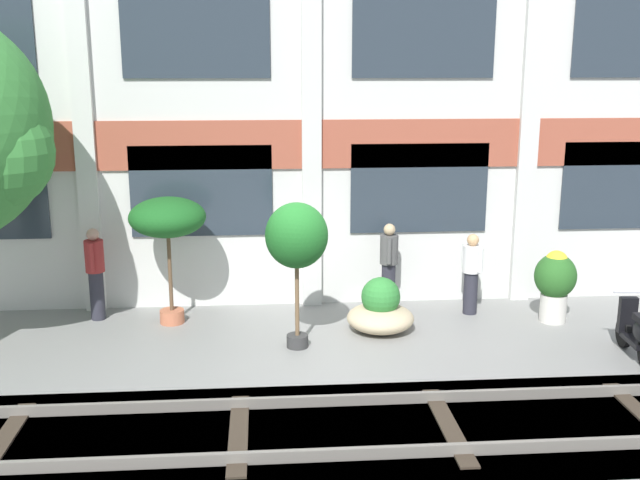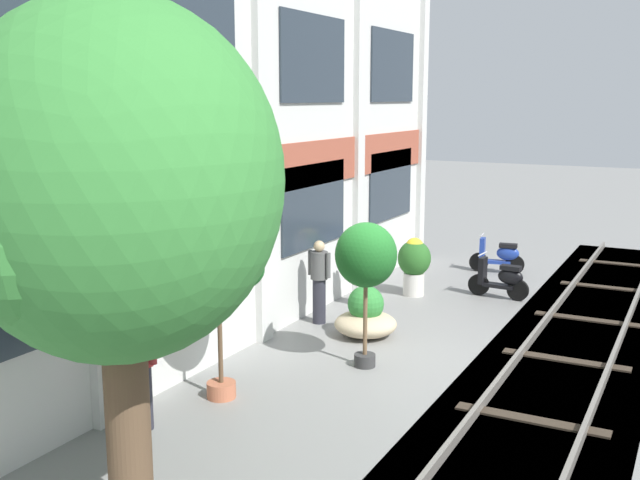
{
  "view_description": "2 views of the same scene",
  "coord_description": "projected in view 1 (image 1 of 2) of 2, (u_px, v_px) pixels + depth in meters",
  "views": [
    {
      "loc": [
        -0.93,
        -11.15,
        4.61
      ],
      "look_at": [
        0.04,
        1.22,
        1.63
      ],
      "focal_mm": 42.0,
      "sensor_mm": 36.0,
      "label": 1
    },
    {
      "loc": [
        -11.23,
        -4.36,
        4.39
      ],
      "look_at": [
        0.23,
        1.62,
        1.93
      ],
      "focal_mm": 42.0,
      "sensor_mm": 36.0,
      "label": 2
    }
  ],
  "objects": [
    {
      "name": "ground_plane",
      "position": [
        323.0,
        357.0,
        11.96
      ],
      "size": [
        80.0,
        80.0,
        0.0
      ],
      "primitive_type": "plane",
      "color": "gray"
    },
    {
      "name": "apartment_facade",
      "position": [
        310.0,
        118.0,
        13.99
      ],
      "size": [
        16.78,
        0.64,
        7.14
      ],
      "color": "silver",
      "rests_on": "ground"
    },
    {
      "name": "rail_tracks",
      "position": [
        339.0,
        440.0,
        9.6
      ],
      "size": [
        24.42,
        2.8,
        0.43
      ],
      "color": "#423F3A",
      "rests_on": "ground"
    },
    {
      "name": "potted_plant_wide_bowl",
      "position": [
        380.0,
        311.0,
        13.03
      ],
      "size": [
        1.17,
        1.17,
        0.96
      ],
      "color": "tan",
      "rests_on": "ground"
    },
    {
      "name": "potted_plant_glazed_jar",
      "position": [
        555.0,
        280.0,
        13.41
      ],
      "size": [
        0.74,
        0.74,
        1.32
      ],
      "color": "beige",
      "rests_on": "ground"
    },
    {
      "name": "potted_plant_low_pan",
      "position": [
        168.0,
        221.0,
        13.07
      ],
      "size": [
        1.34,
        1.34,
        2.3
      ],
      "color": "#B76647",
      "rests_on": "ground"
    },
    {
      "name": "potted_plant_tall_urn",
      "position": [
        297.0,
        238.0,
        11.94
      ],
      "size": [
        1.01,
        1.01,
        2.43
      ],
      "color": "#333333",
      "rests_on": "ground"
    },
    {
      "name": "scooter_second_parked",
      "position": [
        638.0,
        333.0,
        11.78
      ],
      "size": [
        0.5,
        1.38,
        0.98
      ],
      "rotation": [
        0.0,
        0.0,
        1.49
      ],
      "color": "black",
      "rests_on": "ground"
    },
    {
      "name": "resident_by_doorway",
      "position": [
        389.0,
        264.0,
        14.05
      ],
      "size": [
        0.34,
        0.52,
        1.66
      ],
      "rotation": [
        0.0,
        0.0,
        -0.16
      ],
      "color": "#282833",
      "rests_on": "ground"
    },
    {
      "name": "resident_watching_tracks",
      "position": [
        471.0,
        271.0,
        13.83
      ],
      "size": [
        0.34,
        0.48,
        1.52
      ],
      "rotation": [
        0.0,
        0.0,
        -2.67
      ],
      "color": "#282833",
      "rests_on": "ground"
    },
    {
      "name": "resident_near_plants",
      "position": [
        95.0,
        271.0,
        13.49
      ],
      "size": [
        0.34,
        0.53,
        1.7
      ],
      "rotation": [
        0.0,
        0.0,
        -0.03
      ],
      "color": "#282833",
      "rests_on": "ground"
    }
  ]
}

